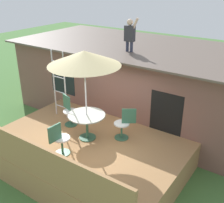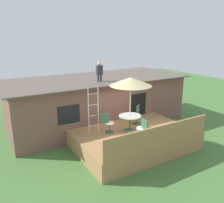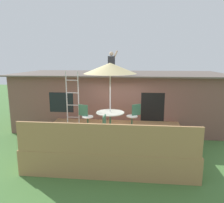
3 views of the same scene
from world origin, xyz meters
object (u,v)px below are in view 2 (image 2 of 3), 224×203
person_figure (100,70)px  step_ladder (94,110)px  patio_umbrella (131,81)px  patio_chair_left (108,123)px  patio_chair_right (137,115)px  patio_chair_near (143,129)px  patio_table (130,119)px

person_figure → step_ladder: bearing=-124.7°
step_ladder → patio_umbrella: bearing=-20.5°
person_figure → patio_chair_left: size_ratio=1.21×
person_figure → patio_chair_left: (-0.78, -2.22, -2.11)m
patio_chair_right → patio_chair_near: size_ratio=1.00×
patio_chair_left → patio_table: bearing=0.0°
patio_chair_near → patio_table: bearing=0.0°
patio_table → person_figure: 3.24m
step_ladder → patio_chair_left: (0.59, -0.25, -0.64)m
patio_table → person_figure: size_ratio=0.94×
person_figure → patio_chair_left: person_figure is taller
patio_chair_left → person_figure: bearing=89.7°
patio_table → step_ladder: bearing=159.5°
patio_umbrella → patio_chair_left: (-0.99, 0.34, -1.89)m
patio_table → person_figure: bearing=94.7°
patio_table → patio_umbrella: 1.76m
patio_chair_near → patio_umbrella: bearing=0.0°
patio_chair_right → person_figure: bearing=-96.3°
patio_chair_left → patio_chair_right: size_ratio=1.00×
patio_chair_left → patio_chair_right: 1.86m
step_ladder → patio_chair_near: (1.52, -1.62, -0.64)m
patio_chair_left → patio_chair_right: same height
step_ladder → person_figure: person_figure is taller
patio_chair_right → step_ladder: bearing=-34.6°
patio_umbrella → person_figure: 2.58m
patio_table → patio_chair_near: bearing=-93.1°
patio_umbrella → patio_chair_near: size_ratio=2.76×
person_figure → patio_chair_near: (0.15, -3.59, -2.11)m
step_ladder → patio_chair_left: bearing=-23.0°
step_ladder → patio_chair_near: 2.31m
person_figure → patio_chair_near: 4.17m
patio_table → patio_chair_left: patio_chair_left is taller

